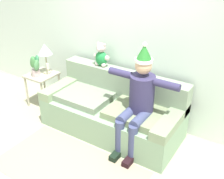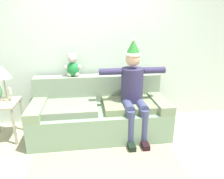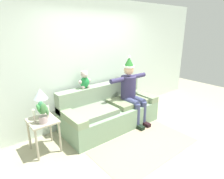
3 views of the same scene
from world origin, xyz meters
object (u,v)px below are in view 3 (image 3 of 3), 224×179
Objects in this scene: person_seated at (131,90)px; candle_tall at (34,114)px; couch at (109,111)px; teddy_bear at (85,80)px; table_lamp at (40,95)px; potted_plant at (43,112)px; candle_short at (48,110)px; side_table at (43,126)px.

person_seated is 6.46× the size of candle_tall.
couch is at bearing 1.85° from candle_tall.
table_lamp is (-1.00, -0.22, -0.04)m from teddy_bear.
teddy_bear reaches higher than candle_tall.
candle_tall is (-0.12, 0.09, -0.03)m from potted_plant.
candle_tall is 0.26m from candle_short.
potted_plant is at bearing -105.40° from table_lamp.
couch is at bearing -0.37° from candle_short.
table_lamp is at bearing 63.49° from side_table.
couch is at bearing 1.23° from side_table.
candle_short is (0.08, -0.06, -0.28)m from table_lamp.
teddy_bear is at bearing 144.95° from couch.
person_seated reaches higher than teddy_bear.
teddy_bear is at bearing 15.98° from candle_tall.
side_table is (-1.05, -0.32, -0.56)m from teddy_bear.
table_lamp is 0.29m from candle_short.
side_table is at bearing -116.51° from table_lamp.
couch is at bearing -35.05° from teddy_bear.
table_lamp is at bearing 74.60° from potted_plant.
potted_plant is (-1.47, -0.14, 0.45)m from couch.
couch is at bearing -2.64° from table_lamp.
candle_short is (0.13, 0.04, 0.24)m from side_table.
candle_short is at bearing 179.63° from couch.
couch is 1.39× the size of person_seated.
table_lamp is (-1.41, 0.07, 0.67)m from couch.
couch is 9.95× the size of candle_short.
candle_tall is at bearing -164.02° from teddy_bear.
side_table is 0.31m from potted_plant.
potted_plant is 0.21m from candle_short.
table_lamp is at bearing 33.62° from candle_tall.
person_seated is 1.97m from potted_plant.
side_table is (-1.46, -0.03, 0.15)m from couch.
teddy_bear is at bearing 16.80° from side_table.
side_table is 2.82× the size of candle_short.
person_seated is at bearing -0.93° from potted_plant.
candle_short is (-0.93, -0.28, -0.32)m from teddy_bear.
couch reaches higher than candle_tall.
couch is 1.64m from candle_tall.
side_table is 0.29m from candle_tall.
potted_plant reaches higher than couch.
person_seated is at bearing -3.27° from candle_tall.
person_seated is at bearing -4.06° from side_table.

